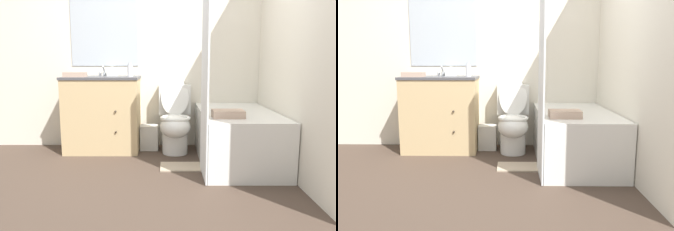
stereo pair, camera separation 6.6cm
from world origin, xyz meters
The scene contains 14 objects.
ground_plane centered at (0.00, 0.00, 0.00)m, with size 14.00×14.00×0.00m, color #47382D.
wall_back centered at (-0.01, 1.66, 1.25)m, with size 8.00×0.06×2.50m.
wall_right centered at (1.20, 0.82, 1.25)m, with size 0.05×2.63×2.50m.
vanity_cabinet centered at (-0.74, 1.37, 0.46)m, with size 0.88×0.54×0.89m.
sink_faucet centered at (-0.74, 1.55, 0.93)m, with size 0.14×0.12×0.12m.
toilet centered at (0.13, 1.30, 0.37)m, with size 0.38×0.65×0.86m.
bathtub centered at (0.78, 0.93, 0.28)m, with size 0.78×1.40×0.55m.
shower_curtain centered at (0.38, 0.47, 0.96)m, with size 0.02×0.51×1.90m.
wastebasket centered at (-0.19, 1.42, 0.15)m, with size 0.22×0.18×0.30m.
tissue_box centered at (-0.63, 1.52, 0.94)m, with size 0.12×0.11×0.11m.
soap_dispenser centered at (-0.40, 1.34, 0.96)m, with size 0.06×0.06×0.16m.
hand_towel_folded centered at (-1.01, 1.26, 0.92)m, with size 0.25×0.14×0.05m.
bath_towel_folded centered at (0.61, 0.55, 0.58)m, with size 0.29×0.20×0.07m.
bath_mat centered at (0.20, 0.72, 0.01)m, with size 0.47×0.28×0.02m.
Camera 1 is at (0.04, -2.48, 1.07)m, focal length 35.00 mm.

